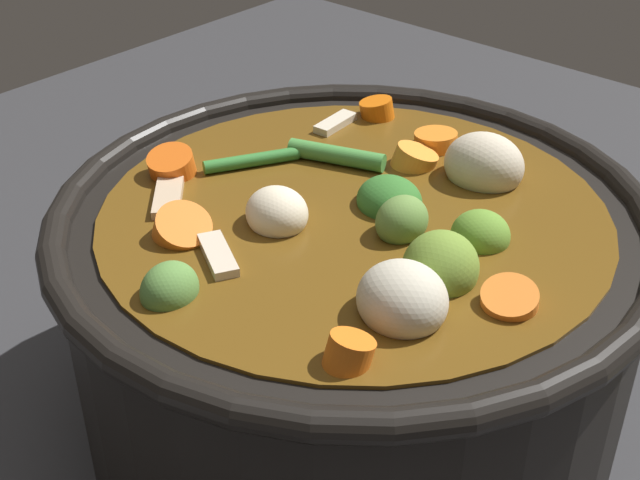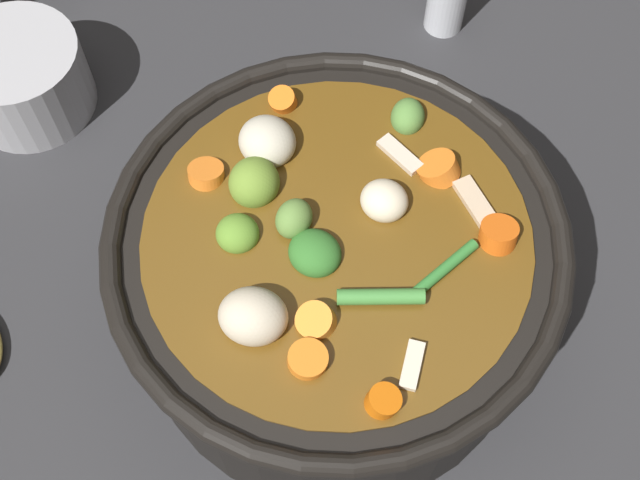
{
  "view_description": "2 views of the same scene",
  "coord_description": "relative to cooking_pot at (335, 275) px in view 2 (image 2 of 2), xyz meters",
  "views": [
    {
      "loc": [
        0.3,
        0.24,
        0.36
      ],
      "look_at": [
        0.01,
        -0.01,
        0.11
      ],
      "focal_mm": 49.36,
      "sensor_mm": 36.0,
      "label": 1
    },
    {
      "loc": [
        -0.24,
        -0.07,
        0.6
      ],
      "look_at": [
        0.01,
        0.01,
        0.1
      ],
      "focal_mm": 45.98,
      "sensor_mm": 36.0,
      "label": 2
    }
  ],
  "objects": [
    {
      "name": "ground_plane",
      "position": [
        -0.0,
        -0.0,
        -0.07
      ],
      "size": [
        1.1,
        1.1,
        0.0
      ],
      "primitive_type": "plane",
      "color": "#2D2D30"
    },
    {
      "name": "cooking_pot",
      "position": [
        0.0,
        0.0,
        0.0
      ],
      "size": [
        0.31,
        0.31,
        0.15
      ],
      "color": "black",
      "rests_on": "ground_plane"
    },
    {
      "name": "small_saucepan",
      "position": [
        0.11,
        0.33,
        -0.04
      ],
      "size": [
        0.18,
        0.17,
        0.07
      ],
      "color": "#ADADB2",
      "rests_on": "ground_plane"
    }
  ]
}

